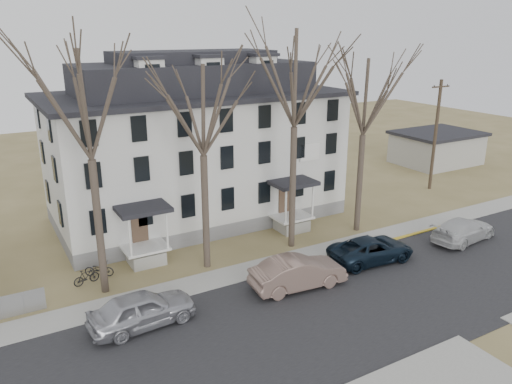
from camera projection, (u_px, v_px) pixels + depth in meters
ground at (387, 322)px, 23.94m from camera, size 120.00×120.00×0.00m
main_road at (359, 304)px, 25.59m from camera, size 120.00×10.00×0.04m
far_sidewalk at (294, 259)px, 30.55m from camera, size 120.00×2.00×0.08m
yellow_curb at (366, 248)px, 32.17m from camera, size 14.00×0.25×0.06m
boarding_house at (196, 146)px, 36.16m from camera, size 20.80×12.36×12.05m
distant_building at (437, 148)px, 52.22m from camera, size 8.50×6.50×3.35m
tree_far_left at (85, 97)px, 23.64m from camera, size 8.40×8.40×13.72m
tree_mid_left at (202, 104)px, 26.71m from camera, size 7.80×7.80×12.74m
tree_center at (295, 71)px, 29.08m from camera, size 9.00×9.00×14.70m
tree_mid_right at (366, 92)px, 32.14m from camera, size 7.80×7.80×12.74m
utility_pole_far at (435, 134)px, 42.73m from camera, size 2.00×0.28×9.50m
car_silver at (142, 310)px, 23.41m from camera, size 5.16×2.35×1.72m
car_tan at (298, 273)px, 26.93m from camera, size 5.43×2.32×1.74m
car_navy at (371, 250)px, 30.10m from camera, size 5.51×2.91×1.48m
car_white at (463, 230)px, 33.02m from camera, size 5.43×2.74×1.51m
bicycle_left at (99, 270)px, 28.28m from camera, size 1.72×1.34×0.87m
bicycle_right at (86, 277)px, 27.38m from camera, size 1.52×0.72×0.88m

